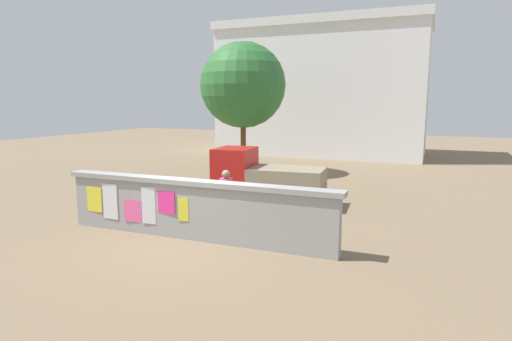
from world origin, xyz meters
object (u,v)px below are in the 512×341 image
auto_rickshaw_truck (263,177)px  bicycle_near (179,208)px  motorcycle (165,191)px  tree_roadside (243,85)px  person_walking (226,194)px

auto_rickshaw_truck → bicycle_near: size_ratio=2.17×
motorcycle → tree_roadside: 7.83m
auto_rickshaw_truck → motorcycle: auto_rickshaw_truck is taller
motorcycle → bicycle_near: bearing=-45.1°
motorcycle → bicycle_near: 2.10m
motorcycle → tree_roadside: size_ratio=0.31×
bicycle_near → person_walking: 1.87m
auto_rickshaw_truck → person_walking: size_ratio=2.29×
tree_roadside → motorcycle: bearing=-88.0°
auto_rickshaw_truck → person_walking: (0.19, -3.14, 0.09)m
bicycle_near → tree_roadside: (-1.72, 8.40, 3.78)m
motorcycle → bicycle_near: size_ratio=1.11×
motorcycle → person_walking: 3.74m
bicycle_near → auto_rickshaw_truck: bearing=61.0°
motorcycle → person_walking: size_ratio=1.17×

